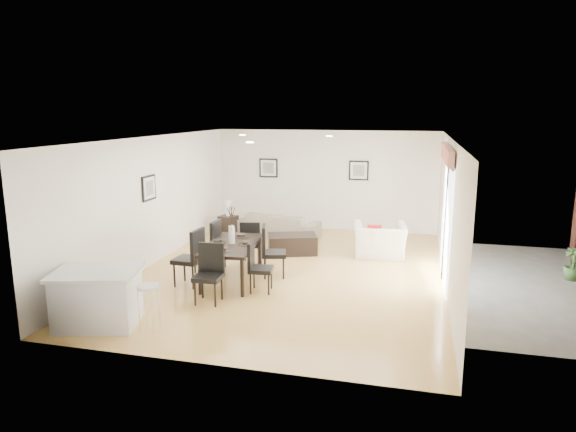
% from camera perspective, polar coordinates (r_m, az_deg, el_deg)
% --- Properties ---
extents(ground, '(8.00, 8.00, 0.00)m').
position_cam_1_polar(ground, '(10.48, 0.28, -6.25)').
color(ground, '#DEB55B').
rests_on(ground, ground).
extents(wall_back, '(6.00, 0.04, 2.70)m').
position_cam_1_polar(wall_back, '(14.01, 4.18, 3.97)').
color(wall_back, white).
rests_on(wall_back, ground).
extents(wall_front, '(6.00, 0.04, 2.70)m').
position_cam_1_polar(wall_front, '(6.44, -8.22, -5.42)').
color(wall_front, white).
rests_on(wall_front, ground).
extents(wall_left, '(0.04, 8.00, 2.70)m').
position_cam_1_polar(wall_left, '(11.23, -14.76, 1.67)').
color(wall_left, white).
rests_on(wall_left, ground).
extents(wall_right, '(0.04, 8.00, 2.70)m').
position_cam_1_polar(wall_right, '(9.89, 17.44, 0.19)').
color(wall_right, white).
rests_on(wall_right, ground).
extents(ceiling, '(6.00, 8.00, 0.02)m').
position_cam_1_polar(ceiling, '(9.98, 0.30, 8.66)').
color(ceiling, white).
rests_on(ceiling, wall_back).
extents(sofa, '(2.19, 1.15, 0.61)m').
position_cam_1_polar(sofa, '(13.31, -1.03, -0.99)').
color(sofa, gray).
rests_on(sofa, ground).
extents(armchair, '(1.26, 1.14, 0.74)m').
position_cam_1_polar(armchair, '(11.68, 10.09, -2.66)').
color(armchair, silver).
rests_on(armchair, ground).
extents(courtyard_plant_b, '(0.36, 0.36, 0.63)m').
position_cam_1_polar(courtyard_plant_b, '(11.35, 29.14, -4.70)').
color(courtyard_plant_b, '#3D5F28').
rests_on(courtyard_plant_b, ground).
extents(dining_table, '(1.07, 1.86, 0.74)m').
position_cam_1_polar(dining_table, '(9.85, -6.24, -3.47)').
color(dining_table, black).
rests_on(dining_table, ground).
extents(dining_chair_wnear, '(0.52, 0.52, 1.09)m').
position_cam_1_polar(dining_chair_wnear, '(9.69, -10.58, -4.21)').
color(dining_chair_wnear, black).
rests_on(dining_chair_wnear, ground).
extents(dining_chair_wfar, '(0.48, 0.48, 1.06)m').
position_cam_1_polar(dining_chair_wfar, '(10.48, -8.58, -3.01)').
color(dining_chair_wfar, black).
rests_on(dining_chair_wfar, ground).
extents(dining_chair_enear, '(0.46, 0.46, 0.93)m').
position_cam_1_polar(dining_chair_enear, '(9.28, -3.51, -5.33)').
color(dining_chair_enear, black).
rests_on(dining_chair_enear, ground).
extents(dining_chair_efar, '(0.56, 0.56, 1.03)m').
position_cam_1_polar(dining_chair_efar, '(10.07, -2.05, -3.60)').
color(dining_chair_efar, black).
rests_on(dining_chair_efar, ground).
extents(dining_chair_head, '(0.47, 0.47, 1.01)m').
position_cam_1_polar(dining_chair_head, '(8.90, -8.69, -5.89)').
color(dining_chair_head, black).
rests_on(dining_chair_head, ground).
extents(dining_chair_foot, '(0.49, 0.49, 0.94)m').
position_cam_1_polar(dining_chair_foot, '(10.88, -4.15, -2.73)').
color(dining_chair_foot, black).
rests_on(dining_chair_foot, ground).
extents(vase, '(0.92, 1.41, 0.72)m').
position_cam_1_polar(vase, '(9.76, -6.29, -1.38)').
color(vase, white).
rests_on(vase, dining_table).
extents(coffee_table, '(1.24, 0.98, 0.44)m').
position_cam_1_polar(coffee_table, '(11.76, 0.46, -3.14)').
color(coffee_table, black).
rests_on(coffee_table, ground).
extents(side_table, '(0.48, 0.48, 0.54)m').
position_cam_1_polar(side_table, '(13.42, -6.65, -1.11)').
color(side_table, black).
rests_on(side_table, ground).
extents(table_lamp, '(0.21, 0.21, 0.40)m').
position_cam_1_polar(table_lamp, '(13.32, -6.70, 1.10)').
color(table_lamp, white).
rests_on(table_lamp, side_table).
extents(cushion, '(0.32, 0.15, 0.31)m').
position_cam_1_polar(cushion, '(11.53, 9.57, -1.76)').
color(cushion, '#B01A16').
rests_on(cushion, armchair).
extents(kitchen_island, '(1.44, 1.24, 0.87)m').
position_cam_1_polar(kitchen_island, '(8.40, -20.39, -8.48)').
color(kitchen_island, silver).
rests_on(kitchen_island, ground).
extents(bar_stool, '(0.32, 0.32, 0.71)m').
position_cam_1_polar(bar_stool, '(7.90, -15.27, -8.09)').
color(bar_stool, silver).
rests_on(bar_stool, ground).
extents(framed_print_back_left, '(0.52, 0.04, 0.52)m').
position_cam_1_polar(framed_print_back_left, '(14.30, -2.18, 5.36)').
color(framed_print_back_left, black).
rests_on(framed_print_back_left, wall_back).
extents(framed_print_back_right, '(0.52, 0.04, 0.52)m').
position_cam_1_polar(framed_print_back_right, '(13.82, 7.87, 5.03)').
color(framed_print_back_right, black).
rests_on(framed_print_back_right, wall_back).
extents(framed_print_left_wall, '(0.04, 0.52, 0.52)m').
position_cam_1_polar(framed_print_left_wall, '(10.99, -15.20, 3.03)').
color(framed_print_left_wall, black).
rests_on(framed_print_left_wall, wall_left).
extents(sliding_door, '(0.12, 2.70, 2.57)m').
position_cam_1_polar(sliding_door, '(10.12, 17.20, 2.28)').
color(sliding_door, white).
rests_on(sliding_door, wall_right).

